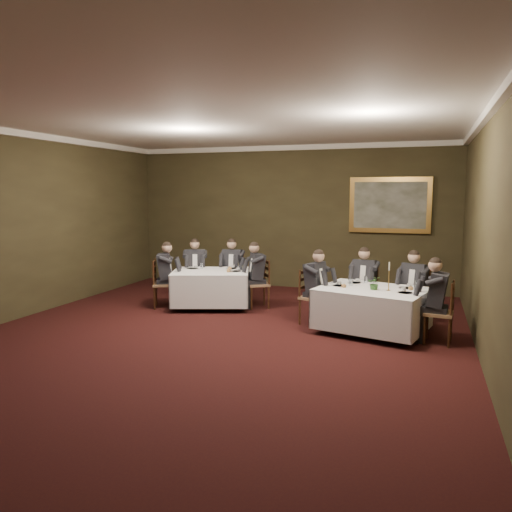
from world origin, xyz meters
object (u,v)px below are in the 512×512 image
Objects in this scene: table_main at (372,307)px; painting at (390,205)px; chair_sec_endright at (259,294)px; chair_main_backleft at (364,303)px; chair_sec_backleft at (196,286)px; diner_main_endright at (439,311)px; diner_sec_endright at (258,283)px; diner_main_backright at (414,297)px; chair_main_endleft at (313,308)px; diner_sec_endleft at (164,283)px; chair_sec_backright at (233,287)px; table_second at (211,286)px; chair_main_endright at (439,326)px; diner_main_endleft at (314,296)px; chair_sec_endleft at (163,294)px; diner_main_backleft at (364,292)px; chair_main_backright at (414,310)px; diner_sec_backleft at (195,276)px; centerpiece at (375,283)px; diner_sec_backright at (233,276)px.

painting is at bearing 90.00° from table_main.
chair_main_backleft is at bearing -127.22° from chair_sec_endright.
chair_main_backleft is 3.80m from chair_sec_backleft.
diner_sec_endright is at bearing 73.52° from diner_main_endright.
diner_main_endright is (1.29, -1.24, 0.23)m from chair_main_backleft.
chair_sec_endright is at bearing -90.00° from diner_sec_endright.
diner_main_backright reaches higher than chair_main_endleft.
painting is (4.26, 2.96, 1.56)m from diner_sec_endleft.
chair_sec_backright is at bearing 21.84° from diner_sec_endright.
table_second is 1.86× the size of chair_main_endright.
diner_main_endleft reaches higher than table_main.
diner_main_backleft is at bearing 70.89° from chair_sec_endleft.
chair_main_backright and chair_sec_endright have the same top height.
chair_main_endright is at bearing -74.30° from painting.
chair_sec_endleft is (-4.28, 0.55, -0.17)m from table_main.
diner_sec_backleft reaches higher than chair_main_endright.
painting reaches higher than chair_main_endright.
diner_sec_endright is 2.80m from centerpiece.
diner_main_endright reaches higher than centerpiece.
diner_sec_backright is at bearing 7.62° from chair_main_backright.
diner_sec_endleft is at bearing 24.22° from diner_main_backright.
chair_main_backleft is at bearing 160.13° from chair_sec_backright.
diner_main_backleft is 1.78m from diner_main_endright.
chair_main_backright reaches higher than table_main.
chair_sec_endleft is (-1.86, -0.64, 0.00)m from chair_sec_endright.
chair_sec_endleft is 0.23m from diner_sec_endleft.
chair_main_endleft is 3.86m from painting.
diner_main_endleft is at bearing 166.00° from table_main.
chair_sec_endright is 0.74× the size of diner_sec_endleft.
diner_main_backleft is at bearing -127.34° from diner_sec_endright.
diner_main_backright is 5.59× the size of centerpiece.
chair_main_endleft is (-1.73, -0.48, 0.00)m from chair_main_backright.
painting reaches higher than diner_main_endright.
table_main is 1.08m from diner_main_endright.
chair_main_backright is 0.74× the size of diner_main_endleft.
chair_main_endleft is (2.28, -0.60, -0.17)m from table_second.
diner_sec_backright is at bearing 23.00° from chair_sec_endright.
diner_sec_backleft is 1.35× the size of chair_sec_endright.
painting is (-0.67, 2.76, 1.79)m from chair_main_backright.
diner_main_backleft is 1.00× the size of diner_sec_backleft.
diner_main_endleft reaches higher than table_second.
chair_sec_endright is (1.58, -0.29, -0.23)m from diner_sec_backleft.
diner_sec_endright is at bearing -106.43° from diner_main_endleft.
diner_sec_endleft is (-0.27, -0.92, 0.00)m from diner_sec_backleft.
chair_sec_backleft is at bearing -95.29° from chair_main_endleft.
chair_main_backleft is at bearing 147.89° from chair_sec_backleft.
diner_main_endleft is 1.35× the size of chair_sec_backleft.
chair_main_backleft is 0.74× the size of diner_main_backright.
chair_sec_endright is 1.00× the size of chair_sec_endleft.
centerpiece is at bearing 134.38° from diner_sec_backleft.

